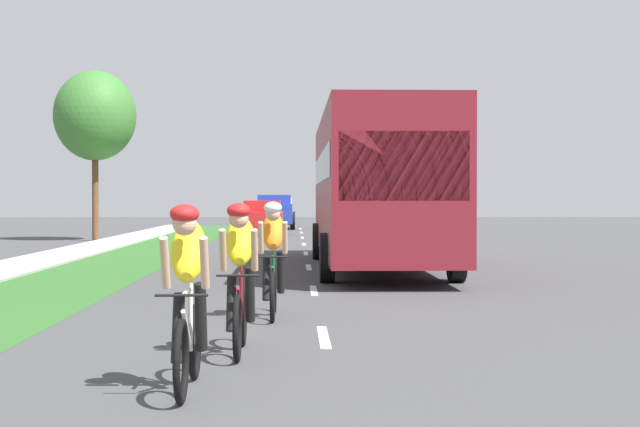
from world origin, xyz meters
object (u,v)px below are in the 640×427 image
cyclist_lead (188,295)px  sedan_red (262,218)px  cyclist_trailing (240,276)px  cyclist_distant (273,258)px  pickup_white (277,211)px  bus_maroon (375,183)px  street_tree_far (95,116)px  suv_blue (275,211)px

cyclist_lead → sedan_red: cyclist_lead is taller
cyclist_lead → cyclist_trailing: 1.93m
cyclist_trailing → cyclist_distant: bearing=84.7°
sedan_red → pickup_white: bearing=89.0°
cyclist_trailing → sedan_red: 31.65m
cyclist_distant → sedan_red: cyclist_distant is taller
bus_maroon → street_tree_far: 17.33m
sedan_red → street_tree_far: (-6.16, -5.22, 3.96)m
cyclist_lead → pickup_white: (-0.16, 51.83, 0.02)m
street_tree_far → bus_maroon: bearing=-56.6°
cyclist_lead → bus_maroon: bearing=78.8°
cyclist_distant → cyclist_lead: bearing=-97.1°
bus_maroon → pickup_white: (-2.94, 37.79, -1.15)m
cyclist_lead → sedan_red: 33.55m
cyclist_distant → sedan_red: 28.66m
cyclist_lead → street_tree_far: street_tree_far is taller
suv_blue → pickup_white: size_ratio=0.92×
cyclist_distant → street_tree_far: street_tree_far is taller
cyclist_distant → bus_maroon: bus_maroon is taller
cyclist_trailing → sedan_red: cyclist_trailing is taller
cyclist_lead → cyclist_distant: (0.61, 4.91, 0.00)m
suv_blue → pickup_white: suv_blue is taller
cyclist_lead → cyclist_trailing: size_ratio=1.00×
cyclist_trailing → cyclist_distant: same height
bus_maroon → cyclist_trailing: bearing=-101.4°
suv_blue → cyclist_distant: bearing=-88.9°
cyclist_distant → street_tree_far: (-7.25, 23.42, 3.92)m
pickup_white → cyclist_trailing: bearing=-89.4°
cyclist_distant → street_tree_far: size_ratio=0.27×
cyclist_lead → pickup_white: pickup_white is taller
cyclist_lead → suv_blue: bearing=90.2°
cyclist_lead → sedan_red: bearing=90.8°
cyclist_trailing → street_tree_far: bearing=104.8°
bus_maroon → sedan_red: size_ratio=2.70×
cyclist_distant → cyclist_trailing: bearing=-95.3°
bus_maroon → pickup_white: bus_maroon is taller
cyclist_trailing → sedan_red: bearing=91.5°
cyclist_trailing → cyclist_distant: 3.01m
bus_maroon → pickup_white: size_ratio=2.27×
cyclist_lead → bus_maroon: (2.78, 14.04, 1.17)m
bus_maroon → sedan_red: bus_maroon is taller
cyclist_distant → pickup_white: size_ratio=0.34×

